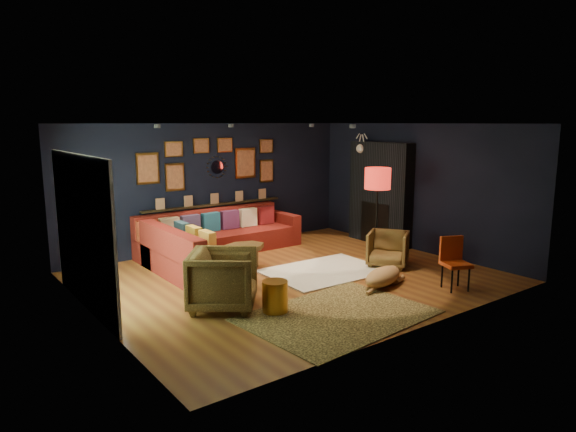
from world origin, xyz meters
TOP-DOWN VIEW (x-y plane):
  - floor at (0.00, 0.00)m, footprint 6.50×6.50m
  - room_walls at (0.00, 0.00)m, footprint 6.50×6.50m
  - sectional at (-0.61, 1.81)m, footprint 3.41×2.69m
  - ledge at (0.00, 2.68)m, footprint 3.20×0.12m
  - gallery_wall at (-0.01, 2.72)m, footprint 3.15×0.04m
  - sunburst_mirror at (0.10, 2.72)m, footprint 0.47×0.16m
  - fireplace at (3.09, 0.90)m, footprint 0.31×1.60m
  - deer_head at (3.14, 1.40)m, footprint 0.50×0.28m
  - sliding_door at (-3.22, 0.60)m, footprint 0.06×2.80m
  - ceiling_spots at (-0.00, 0.80)m, footprint 3.30×2.50m
  - shag_rug at (0.68, -0.10)m, footprint 2.09×1.55m
  - leopard_rug at (-0.56, -1.80)m, footprint 2.64×1.98m
  - coffee_table at (-0.34, 0.97)m, footprint 0.82×0.62m
  - pouf at (-0.94, 1.18)m, footprint 0.55×0.55m
  - armchair_left at (-1.67, -0.60)m, footprint 1.23×1.24m
  - armchair_right at (1.85, -0.50)m, footprint 0.93×0.95m
  - gold_stool at (-1.17, -1.17)m, footprint 0.36×0.36m
  - orange_chair at (1.72, -2.01)m, footprint 0.52×0.52m
  - floor_lamp at (2.00, -0.05)m, footprint 0.49×0.49m
  - dog at (0.91, -1.26)m, footprint 1.40×0.96m

SIDE VIEW (x-z plane):
  - floor at x=0.00m, z-range 0.00..0.00m
  - leopard_rug at x=-0.56m, z-range 0.00..0.01m
  - shag_rug at x=0.68m, z-range 0.00..0.03m
  - pouf at x=-0.94m, z-range 0.03..0.39m
  - dog at x=0.91m, z-range 0.01..0.42m
  - gold_stool at x=-1.17m, z-range 0.00..0.45m
  - sectional at x=-0.61m, z-range -0.11..0.75m
  - coffee_table at x=-0.34m, z-range 0.15..0.55m
  - armchair_right at x=1.85m, z-range 0.00..0.72m
  - armchair_left at x=-1.67m, z-range 0.00..0.93m
  - orange_chair at x=1.72m, z-range 0.07..0.91m
  - ledge at x=0.00m, z-range 0.90..0.94m
  - fireplace at x=3.09m, z-range -0.08..2.12m
  - sliding_door at x=-3.22m, z-range 0.00..2.20m
  - floor_lamp at x=2.00m, z-range 0.62..2.40m
  - room_walls at x=0.00m, z-range -1.66..4.84m
  - sunburst_mirror at x=0.10m, z-range 1.46..1.93m
  - gallery_wall at x=-0.01m, z-range 1.30..2.32m
  - deer_head at x=3.14m, z-range 1.83..2.28m
  - ceiling_spots at x=0.00m, z-range 2.53..2.59m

